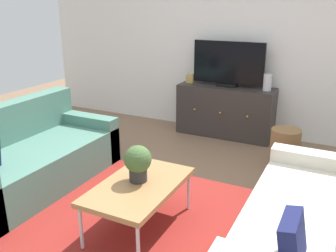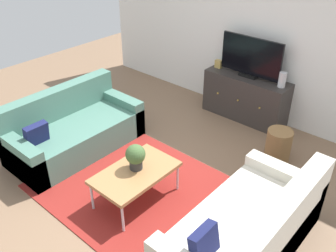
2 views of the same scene
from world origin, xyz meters
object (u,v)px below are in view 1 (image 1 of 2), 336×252
Objects in this scene: coffee_table at (139,187)px; flat_screen_tv at (228,64)px; couch_right_side at (322,233)px; potted_plant at (138,162)px; couch_left_side at (27,159)px; tv_console at (225,111)px; glass_vase at (267,82)px; wicker_basket at (285,148)px; mantel_clock at (190,78)px.

coffee_table is 0.98× the size of flat_screen_tv.
couch_right_side is 5.93× the size of potted_plant.
couch_left_side is 1.00× the size of couch_right_side.
flat_screen_tv is at bearing 92.01° from coffee_table.
couch_right_side is at bearing -57.77° from tv_console.
coffee_table is 0.72× the size of tv_console.
couch_right_side is 2.61m from glass_vase.
tv_console is at bearing 91.33° from potted_plant.
wicker_basket is at bearing 107.96° from couch_right_side.
flat_screen_tv is 4.47× the size of glass_vase.
flat_screen_tv is at bearing 122.01° from couch_right_side.
couch_left_side is at bearing -129.22° from glass_vase.
mantel_clock is (-0.61, 2.50, 0.19)m from potted_plant.
tv_console is at bearing 59.80° from couch_left_side.
flat_screen_tv reaches higher than coffee_table.
wicker_basket is at bearing 63.11° from potted_plant.
coffee_table is at bearing -115.48° from wicker_basket.
tv_console reaches higher than coffee_table.
potted_plant is at bearing -88.67° from tv_console.
wicker_basket is (0.90, 1.78, -0.36)m from potted_plant.
glass_vase reaches higher than potted_plant.
mantel_clock is (0.83, 2.37, 0.50)m from couch_left_side.
flat_screen_tv reaches higher than couch_left_side.
mantel_clock is at bearing 104.22° from coffee_table.
couch_left_side reaches higher than tv_console.
tv_console is 0.73m from glass_vase.
mantel_clock is 1.77m from wicker_basket.
glass_vase is 0.49× the size of wicker_basket.
coffee_table is 2.55m from tv_console.
potted_plant is 2.56m from glass_vase.
flat_screen_tv reaches higher than wicker_basket.
potted_plant is 0.23× the size of tv_console.
couch_right_side is 2.81m from tv_console.
tv_console is 2.97× the size of wicker_basket.
glass_vase is 1.02m from wicker_basket.
tv_console is at bearing -90.00° from flat_screen_tv.
wicker_basket is (0.96, -0.74, -0.80)m from flat_screen_tv.
couch_right_side is 4.05× the size of wicker_basket.
coffee_table is 2.65m from flat_screen_tv.
mantel_clock reaches higher than tv_console.
flat_screen_tv is at bearing 91.32° from potted_plant.
coffee_table is at bearing -55.70° from potted_plant.
flat_screen_tv reaches higher than potted_plant.
wicker_basket reaches higher than coffee_table.
potted_plant reaches higher than wicker_basket.
glass_vase is (0.56, 0.00, 0.47)m from tv_console.
couch_left_side is 2.56m from mantel_clock.
glass_vase is at bearing 79.65° from coffee_table.
tv_console is at bearing 122.23° from couch_right_side.
potted_plant is 2.39× the size of mantel_clock.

